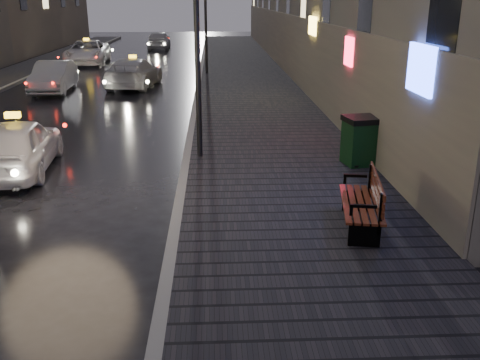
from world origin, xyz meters
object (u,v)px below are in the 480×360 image
object	(u,v)px
lamp_near	(197,22)
taxi_far	(87,52)
car_left_mid	(54,77)
bench	(365,202)
car_far	(159,40)
lamp_far	(206,8)
taxi_mid	(134,73)
trash_bin	(360,140)
taxi_near	(17,145)

from	to	relation	value
lamp_near	taxi_far	size ratio (longest dim) A/B	1.00
car_left_mid	lamp_near	bearing A→B (deg)	-61.45
bench	car_far	world-z (taller)	car_far
lamp_far	taxi_mid	world-z (taller)	lamp_far
trash_bin	taxi_near	size ratio (longest dim) A/B	0.30
lamp_far	car_far	size ratio (longest dim) A/B	1.24
lamp_near	lamp_far	xyz separation A→B (m)	(0.00, 16.00, 0.00)
lamp_far	car_far	xyz separation A→B (m)	(-4.02, 15.26, -2.76)
bench	taxi_near	size ratio (longest dim) A/B	0.50
lamp_far	bench	xyz separation A→B (m)	(3.04, -20.70, -2.86)
taxi_near	taxi_mid	bearing A→B (deg)	-99.45
trash_bin	car_left_mid	world-z (taller)	car_left_mid
bench	lamp_near	bearing A→B (deg)	132.51
lamp_far	trash_bin	world-z (taller)	lamp_far
lamp_near	taxi_mid	distance (m)	12.96
trash_bin	car_far	distance (m)	33.12
trash_bin	taxi_mid	size ratio (longest dim) A/B	0.25
lamp_near	car_far	world-z (taller)	lamp_near
lamp_near	taxi_far	world-z (taller)	lamp_near
lamp_far	taxi_near	size ratio (longest dim) A/B	1.33
lamp_far	car_far	bearing A→B (deg)	104.75
lamp_near	lamp_far	distance (m)	16.00
taxi_far	lamp_near	bearing A→B (deg)	-74.74
lamp_near	bench	xyz separation A→B (m)	(3.04, -4.70, -2.86)
bench	taxi_far	distance (m)	28.39
bench	trash_bin	distance (m)	3.92
taxi_near	taxi_mid	xyz separation A→B (m)	(1.01, 12.86, 0.01)
lamp_far	car_left_mid	bearing A→B (deg)	-144.17
lamp_near	lamp_far	bearing A→B (deg)	90.00
taxi_near	car_left_mid	size ratio (longest dim) A/B	0.97
taxi_near	car_left_mid	world-z (taller)	taxi_near
bench	taxi_near	xyz separation A→B (m)	(-7.44, 4.02, 0.04)
trash_bin	car_left_mid	bearing A→B (deg)	121.54
trash_bin	taxi_near	world-z (taller)	taxi_near
car_far	trash_bin	bearing A→B (deg)	102.49
taxi_mid	car_far	xyz separation A→B (m)	(-0.64, 19.07, 0.04)
taxi_near	car_left_mid	bearing A→B (deg)	-83.42
lamp_near	lamp_far	size ratio (longest dim) A/B	1.00
taxi_far	car_far	xyz separation A→B (m)	(3.59, 9.64, -0.01)
bench	taxi_near	world-z (taller)	taxi_near
lamp_far	car_far	distance (m)	16.02
lamp_far	car_left_mid	size ratio (longest dim) A/B	1.30
bench	taxi_mid	size ratio (longest dim) A/B	0.42
trash_bin	car_far	world-z (taller)	car_far
bench	taxi_far	xyz separation A→B (m)	(-10.65, 26.32, 0.10)
lamp_near	bench	distance (m)	6.28
bench	car_left_mid	size ratio (longest dim) A/B	0.48
taxi_near	taxi_mid	size ratio (longest dim) A/B	0.84
trash_bin	taxi_mid	bearing A→B (deg)	108.93
lamp_far	taxi_near	bearing A→B (deg)	-104.77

